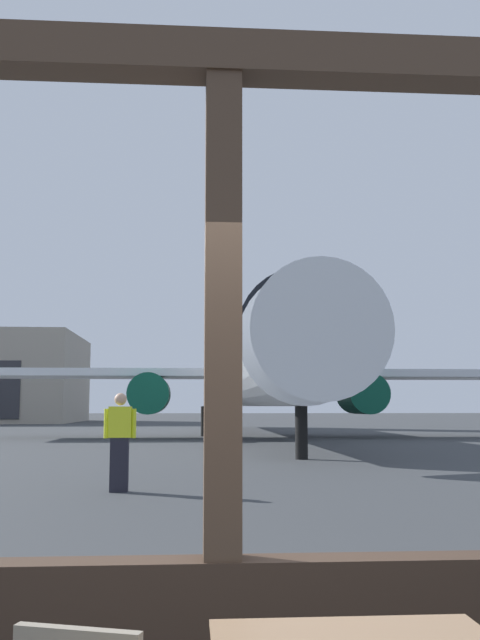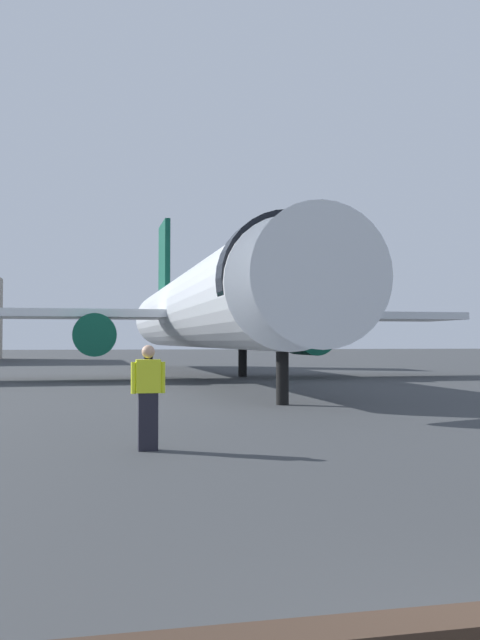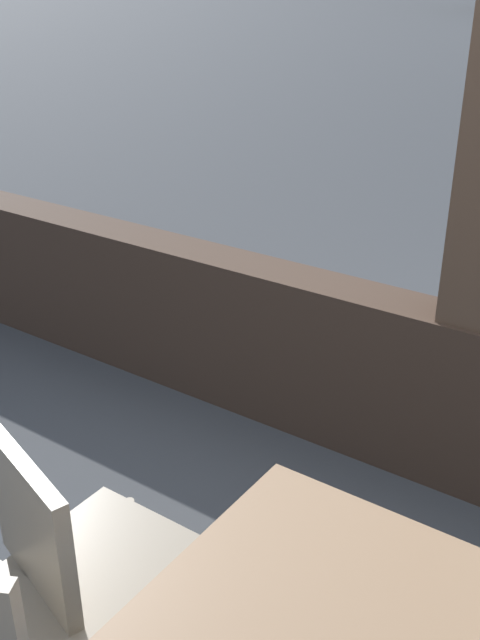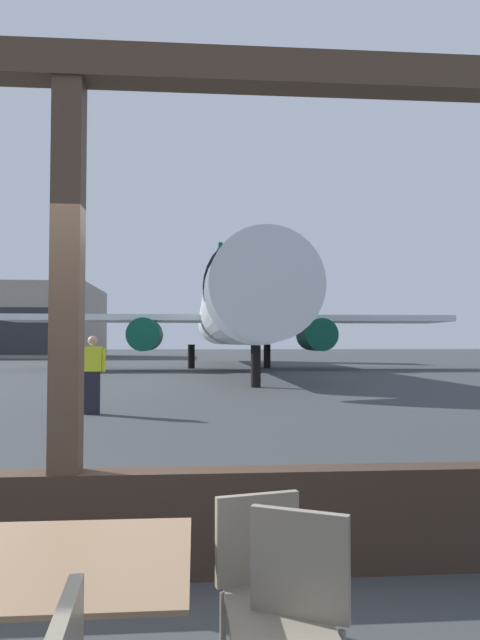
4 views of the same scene
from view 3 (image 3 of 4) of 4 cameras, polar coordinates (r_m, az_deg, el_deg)
name	(u,v)px [view 3 (image 3 of 4)]	position (r m, az deg, el deg)	size (l,w,h in m)	color
cafe_chair_aisle_right	(77,553)	(2.04, -12.42, -17.10)	(0.48, 0.48, 0.85)	gray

